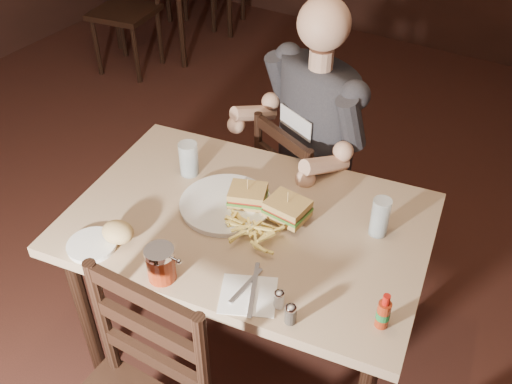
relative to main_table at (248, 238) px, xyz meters
The scene contains 21 objects.
room_shell 0.76m from the main_table, 122.23° to the right, with size 7.00×7.00×7.00m.
main_table is the anchor object (origin of this frame).
chair_far 0.64m from the main_table, 94.07° to the left, with size 0.39×0.43×0.84m, color black, non-canonical shape.
bg_chair_near 2.76m from the main_table, 141.11° to the left, with size 0.41×0.45×0.89m, color black, non-canonical shape.
diner 0.58m from the main_table, 96.24° to the left, with size 0.51×0.40×0.88m, color #2E2F33, non-canonical shape.
dinner_plate 0.13m from the main_table, behind, with size 0.30×0.30×0.02m, color white.
sandwich_left 0.17m from the main_table, 122.36° to the left, with size 0.12×0.10×0.10m, color tan, non-canonical shape.
sandwich_right 0.20m from the main_table, 30.25° to the left, with size 0.13×0.11×0.11m, color tan, non-canonical shape.
fries_pile 0.15m from the main_table, 52.41° to the right, with size 0.23×0.16×0.04m, color #E1C558, non-canonical shape.
ketchup_dollop 0.18m from the main_table, 34.47° to the left, with size 0.04×0.04×0.01m, color maroon.
glass_left 0.36m from the main_table, 161.91° to the left, with size 0.07×0.07×0.12m, color silver.
glass_right 0.44m from the main_table, 22.79° to the left, with size 0.06×0.06×0.13m, color silver.
hot_sauce 0.58m from the main_table, 18.01° to the right, with size 0.04×0.04×0.12m, color maroon, non-canonical shape.
salt_shaker 0.39m from the main_table, 44.37° to the right, with size 0.03×0.03×0.06m, color white, non-canonical shape.
pepper_shaker 0.45m from the main_table, 42.39° to the right, with size 0.03×0.03×0.06m, color #38332D, non-canonical shape.
syrup_dispenser 0.38m from the main_table, 102.63° to the right, with size 0.09×0.09×0.11m, color maroon, non-canonical shape.
napkin 0.33m from the main_table, 57.66° to the right, with size 0.16×0.15×0.00m, color white.
knife 0.32m from the main_table, 54.83° to the right, with size 0.01×0.21×0.00m, color silver.
fork 0.30m from the main_table, 58.82° to the right, with size 0.01×0.15×0.00m, color silver.
side_plate 0.50m from the main_table, 133.24° to the right, with size 0.15×0.15×0.01m, color white.
bread_roll 0.43m from the main_table, 133.44° to the right, with size 0.11×0.09×0.06m, color tan.
Camera 1 is at (0.89, -0.94, 2.01)m, focal length 40.00 mm.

